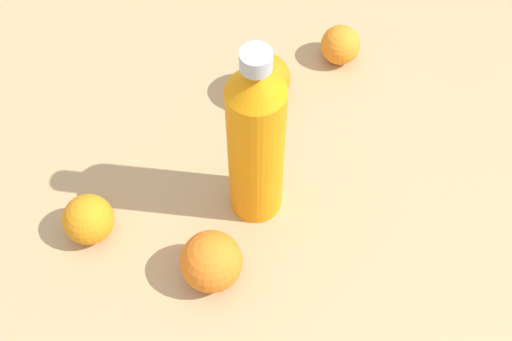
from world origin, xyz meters
name	(u,v)px	position (x,y,z in m)	size (l,w,h in m)	color
ground_plane	(294,209)	(0.00, 0.00, 0.00)	(2.40, 2.40, 0.00)	tan
water_bottle	(256,142)	(-0.04, 0.04, 0.15)	(0.07, 0.07, 0.31)	orange
orange_0	(340,45)	(0.23, 0.18, 0.03)	(0.06, 0.06, 0.06)	orange
orange_1	(88,219)	(-0.24, 0.13, 0.03)	(0.07, 0.07, 0.07)	orange
orange_2	(264,79)	(0.09, 0.19, 0.04)	(0.08, 0.08, 0.08)	orange
orange_3	(211,262)	(-0.15, -0.02, 0.04)	(0.08, 0.08, 0.08)	orange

